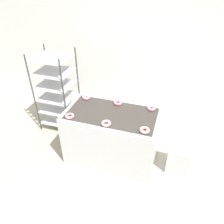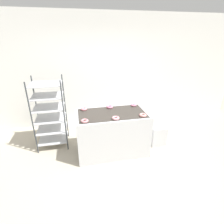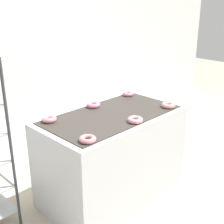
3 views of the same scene
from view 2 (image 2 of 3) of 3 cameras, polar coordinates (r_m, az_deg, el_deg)
ground_plane at (r=3.33m, az=2.41°, el=-18.69°), size 14.00×14.00×0.00m
wall_back at (r=4.63m, az=-3.97°, el=13.00°), size 8.00×0.05×2.80m
fryer_machine at (r=3.57m, az=0.01°, el=-6.76°), size 1.40×0.77×0.88m
baking_rack_cart at (r=3.88m, az=-19.60°, el=-0.28°), size 0.63×0.57×1.50m
glaze_bin at (r=4.04m, az=14.58°, el=-7.32°), size 0.32×0.29×0.44m
donut_near_left at (r=3.06m, az=-8.91°, el=-2.87°), size 0.13×0.13×0.04m
donut_near_center at (r=3.12m, az=1.21°, el=-1.98°), size 0.14×0.14×0.04m
donut_near_right at (r=3.28m, az=10.06°, el=-1.01°), size 0.14×0.14×0.04m
donut_far_left at (r=3.55m, az=-9.17°, el=1.00°), size 0.13×0.13×0.05m
donut_far_center at (r=3.61m, az=-0.78°, el=1.71°), size 0.14×0.14×0.04m
donut_far_right at (r=3.75m, az=7.04°, el=2.31°), size 0.13×0.13×0.04m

